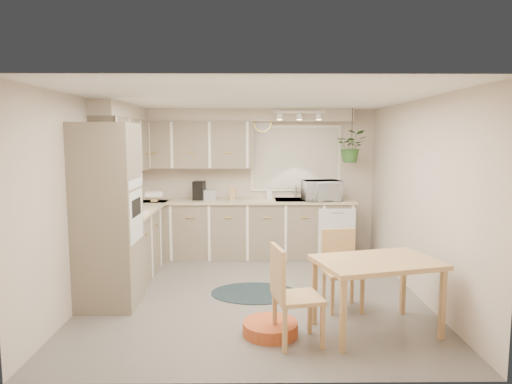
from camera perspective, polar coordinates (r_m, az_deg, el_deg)
floor at (r=5.84m, az=-0.19°, el=-12.57°), size 4.20×4.20×0.00m
ceiling at (r=5.53m, az=-0.20°, el=11.61°), size 4.20×4.20×0.00m
wall_back at (r=7.65m, az=-0.30°, el=1.25°), size 4.00×0.04×2.40m
wall_front at (r=3.49m, az=0.05°, el=-5.34°), size 4.00×0.04×2.40m
wall_left at (r=5.89m, az=-20.03°, el=-0.79°), size 0.04×4.20×2.40m
wall_right at (r=5.92m, az=19.55°, el=-0.74°), size 0.04×4.20×2.40m
base_cab_left at (r=6.76m, az=-14.89°, el=-6.14°), size 0.60×1.85×0.90m
base_cab_back at (r=7.46m, az=-1.83°, el=-4.72°), size 3.60×0.60×0.90m
counter_left at (r=6.67m, az=-14.93°, el=-2.21°), size 0.64×1.89×0.04m
counter_back at (r=7.37m, az=-1.85°, el=-1.15°), size 3.64×0.64×0.04m
oven_stack at (r=5.46m, az=-18.05°, el=-2.87°), size 0.65×0.65×2.10m
wall_oven_face at (r=5.37m, az=-14.79°, el=-2.92°), size 0.02×0.56×0.58m
upper_cab_left at (r=6.75m, az=-16.02°, el=5.58°), size 0.35×2.00×0.75m
upper_cab_back at (r=7.50m, az=-8.01°, el=5.86°), size 2.00×0.35×0.75m
soffit_left at (r=6.77m, az=-16.36°, el=9.60°), size 0.30×2.00×0.20m
soffit_back at (r=7.47m, az=-1.86°, el=9.56°), size 3.60×0.30×0.20m
cooktop at (r=6.12m, az=-16.17°, el=-2.80°), size 0.52×0.58×0.02m
range_hood at (r=6.07m, az=-16.50°, el=1.44°), size 0.40×0.60×0.14m
window_blinds at (r=7.62m, az=4.98°, el=4.22°), size 1.40×0.02×1.00m
window_frame at (r=7.63m, az=4.97°, el=4.23°), size 1.50×0.02×1.10m
sink at (r=7.42m, az=5.12°, el=-1.28°), size 0.70×0.48×0.10m
dishwasher_front at (r=7.28m, az=10.05°, el=-5.30°), size 0.58×0.02×0.83m
track_light_bar at (r=7.11m, az=5.45°, el=9.92°), size 0.80×0.04×0.04m
wall_clock at (r=7.59m, az=0.84°, el=8.62°), size 0.30×0.03×0.30m
dining_table at (r=4.82m, az=14.77°, el=-12.42°), size 1.33×1.05×0.74m
chair_left at (r=4.40m, az=5.29°, el=-12.67°), size 0.52×0.52×0.94m
chair_back at (r=5.32m, az=10.80°, el=-9.62°), size 0.46×0.46×0.89m
braided_rug at (r=5.84m, az=-0.14°, el=-12.50°), size 1.14×0.88×0.01m
pet_bed at (r=4.71m, az=1.81°, el=-16.64°), size 0.71×0.71×0.13m
microwave at (r=7.34m, az=8.21°, el=0.46°), size 0.63×0.41×0.40m
soap_bottle at (r=7.53m, az=1.65°, el=-0.49°), size 0.10×0.20×0.09m
hanging_plant at (r=7.38m, az=11.85°, el=5.17°), size 0.57×0.61×0.40m
coffee_maker at (r=7.41m, az=-7.12°, el=0.18°), size 0.20×0.23×0.30m
toaster at (r=7.42m, az=-6.07°, el=-0.35°), size 0.27×0.17×0.16m
knife_block at (r=7.42m, az=-2.92°, el=-0.16°), size 0.09×0.09×0.20m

